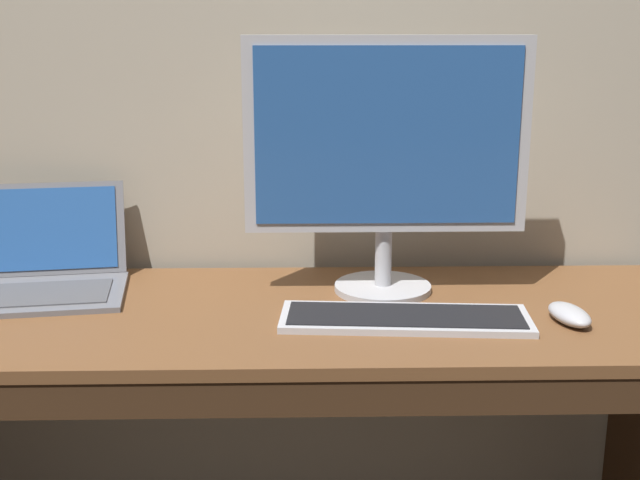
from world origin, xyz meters
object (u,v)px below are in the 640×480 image
(laptop_space_gray, at_px, (37,271))
(wired_keyboard, at_px, (405,318))
(external_monitor, at_px, (386,150))
(computer_mouse, at_px, (569,314))

(laptop_space_gray, relative_size, wired_keyboard, 0.83)
(laptop_space_gray, bearing_deg, external_monitor, -2.55)
(external_monitor, xyz_separation_m, wired_keyboard, (0.02, -0.17, -0.29))
(laptop_space_gray, relative_size, external_monitor, 0.70)
(laptop_space_gray, xyz_separation_m, computer_mouse, (1.05, -0.21, -0.03))
(computer_mouse, bearing_deg, laptop_space_gray, 156.63)
(external_monitor, distance_m, wired_keyboard, 0.34)
(external_monitor, bearing_deg, wired_keyboard, -82.10)
(wired_keyboard, bearing_deg, computer_mouse, -2.02)
(computer_mouse, bearing_deg, external_monitor, 139.23)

